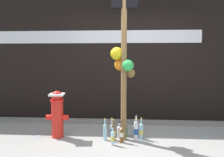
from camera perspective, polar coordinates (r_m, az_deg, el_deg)
The scene contains 18 objects.
ground_plane at distance 3.80m, azimuth 4.55°, elevation -16.89°, with size 14.00×14.00×0.00m, color gray.
building_wall at distance 5.37m, azimuth 4.47°, elevation 7.30°, with size 10.00×0.21×3.25m.
curb_strip at distance 5.06m, azimuth 4.40°, elevation -10.75°, with size 8.00×0.12×0.08m, color slate.
memorial_post at distance 3.96m, azimuth 2.77°, elevation 6.54°, with size 0.46×0.44×2.61m.
fire_hydrant at distance 4.29m, azimuth -13.33°, elevation -8.26°, with size 0.40×0.28×0.84m.
bottle_0 at distance 4.10m, azimuth 5.93°, elevation -12.86°, with size 0.08×0.08×0.38m.
bottle_1 at distance 4.31m, azimuth -0.03°, elevation -12.45°, with size 0.06×0.06×0.33m.
bottle_2 at distance 4.00m, azimuth 2.43°, elevation -13.57°, with size 0.07×0.07×0.37m.
bottle_3 at distance 4.11m, azimuth 0.41°, elevation -13.16°, with size 0.07×0.07×0.37m.
bottle_4 at distance 4.32m, azimuth 5.70°, elevation -12.31°, with size 0.06×0.06×0.33m.
bottle_5 at distance 4.22m, azimuth 1.85°, elevation -12.87°, with size 0.08×0.08×0.29m.
bottle_6 at distance 3.89m, azimuth 0.17°, elevation -14.36°, with size 0.06×0.06×0.31m.
bottle_7 at distance 4.22m, azimuth 5.97°, elevation -12.26°, with size 0.08×0.08×0.42m.
bottle_8 at distance 4.29m, azimuth 3.41°, elevation -12.62°, with size 0.06×0.06×0.28m.
bottle_9 at distance 4.11m, azimuth -1.73°, elevation -12.86°, with size 0.06×0.06×0.38m.
bottle_10 at distance 4.17m, azimuth 7.21°, elevation -12.72°, with size 0.07×0.07×0.38m.
litter_0 at distance 4.54m, azimuth -17.79°, elevation -13.37°, with size 0.10×0.10×0.01m, color #8C99B2.
litter_1 at distance 4.59m, azimuth 22.16°, elevation -13.28°, with size 0.09×0.09×0.01m, color #8C99B2.
Camera 1 is at (-0.04, -3.52, 1.43)m, focal length 37.11 mm.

